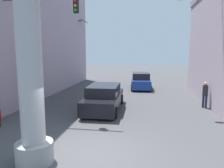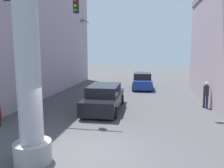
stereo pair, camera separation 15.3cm
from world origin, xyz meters
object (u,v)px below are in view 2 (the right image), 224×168
object	(u,v)px
neon_sign_pole	(25,10)
car_lead	(104,98)
traffic_light_mast	(27,34)
pedestrian_mid_right	(206,93)
car_far	(142,81)
palm_tree_far_left	(79,42)
street_lamp	(216,41)

from	to	relation	value
neon_sign_pole	car_lead	bearing A→B (deg)	82.23
traffic_light_mast	pedestrian_mid_right	distance (m)	11.35
traffic_light_mast	pedestrian_mid_right	xyz separation A→B (m)	(10.31, 3.18, -3.55)
car_lead	car_far	distance (m)	8.67
pedestrian_mid_right	palm_tree_far_left	bearing A→B (deg)	136.64
street_lamp	car_lead	xyz separation A→B (m)	(-6.44, -0.41, -3.47)
car_lead	pedestrian_mid_right	distance (m)	6.49
traffic_light_mast	car_far	distance (m)	12.40
traffic_light_mast	palm_tree_far_left	world-z (taller)	palm_tree_far_left
traffic_light_mast	neon_sign_pole	bearing A→B (deg)	-59.27
neon_sign_pole	street_lamp	bearing A→B (deg)	44.57
neon_sign_pole	traffic_light_mast	xyz separation A→B (m)	(-3.05, 5.13, -0.27)
neon_sign_pole	car_far	distance (m)	16.09
street_lamp	pedestrian_mid_right	distance (m)	3.39
street_lamp	palm_tree_far_left	bearing A→B (deg)	134.39
street_lamp	car_lead	bearing A→B (deg)	-176.37
car_lead	car_far	size ratio (longest dim) A/B	1.15
neon_sign_pole	car_far	world-z (taller)	neon_sign_pole
car_lead	car_far	bearing A→B (deg)	76.32
traffic_light_mast	car_far	bearing A→B (deg)	59.25
pedestrian_mid_right	street_lamp	bearing A→B (deg)	-83.63
street_lamp	traffic_light_mast	world-z (taller)	street_lamp
street_lamp	car_lead	size ratio (longest dim) A/B	1.38
street_lamp	palm_tree_far_left	xyz separation A→B (m)	(-12.19, 12.45, 0.59)
car_lead	car_far	xyz separation A→B (m)	(2.05, 8.42, -0.00)
car_far	street_lamp	bearing A→B (deg)	-61.30
car_far	pedestrian_mid_right	size ratio (longest dim) A/B	2.56
street_lamp	neon_sign_pole	bearing A→B (deg)	-135.43
traffic_light_mast	car_lead	xyz separation A→B (m)	(3.99, 1.72, -3.79)
traffic_light_mast	palm_tree_far_left	size ratio (longest dim) A/B	0.84
car_lead	palm_tree_far_left	xyz separation A→B (m)	(-5.75, 12.86, 4.06)
car_lead	palm_tree_far_left	bearing A→B (deg)	114.10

